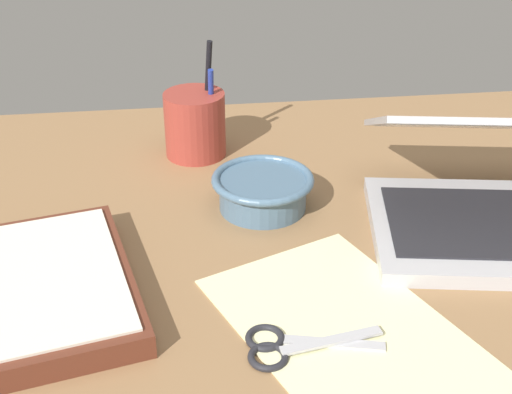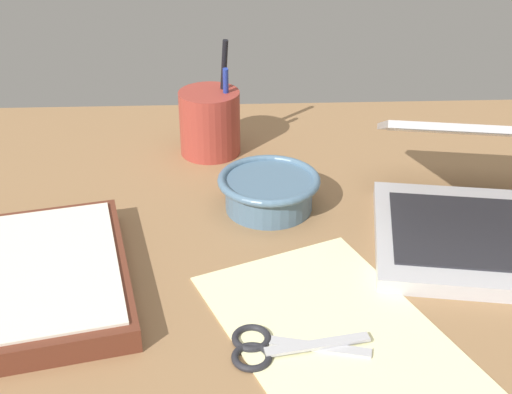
{
  "view_description": "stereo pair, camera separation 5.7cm",
  "coord_description": "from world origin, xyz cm",
  "px_view_note": "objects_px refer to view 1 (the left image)",
  "views": [
    {
      "loc": [
        -12.01,
        -64.17,
        48.28
      ],
      "look_at": [
        -3.35,
        4.92,
        9.0
      ],
      "focal_mm": 50.0,
      "sensor_mm": 36.0,
      "label": 1
    },
    {
      "loc": [
        -6.35,
        -64.64,
        48.28
      ],
      "look_at": [
        -3.35,
        4.92,
        9.0
      ],
      "focal_mm": 50.0,
      "sensor_mm": 36.0,
      "label": 2
    }
  ],
  "objects_px": {
    "bowl": "(263,190)",
    "pen_cup": "(195,124)",
    "laptop": "(501,192)",
    "scissors": "(283,346)"
  },
  "relations": [
    {
      "from": "laptop",
      "to": "bowl",
      "type": "distance_m",
      "value": 0.29
    },
    {
      "from": "bowl",
      "to": "scissors",
      "type": "distance_m",
      "value": 0.27
    },
    {
      "from": "bowl",
      "to": "laptop",
      "type": "bearing_deg",
      "value": -16.23
    },
    {
      "from": "bowl",
      "to": "pen_cup",
      "type": "xyz_separation_m",
      "value": [
        -0.08,
        0.17,
        0.02
      ]
    },
    {
      "from": "pen_cup",
      "to": "laptop",
      "type": "bearing_deg",
      "value": -35.23
    },
    {
      "from": "bowl",
      "to": "scissors",
      "type": "xyz_separation_m",
      "value": [
        -0.02,
        -0.27,
        -0.02
      ]
    },
    {
      "from": "pen_cup",
      "to": "scissors",
      "type": "relative_size",
      "value": 1.25
    },
    {
      "from": "laptop",
      "to": "pen_cup",
      "type": "xyz_separation_m",
      "value": [
        -0.35,
        0.25,
        -0.0
      ]
    },
    {
      "from": "laptop",
      "to": "scissors",
      "type": "distance_m",
      "value": 0.35
    },
    {
      "from": "laptop",
      "to": "bowl",
      "type": "xyz_separation_m",
      "value": [
        -0.28,
        0.08,
        -0.02
      ]
    }
  ]
}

